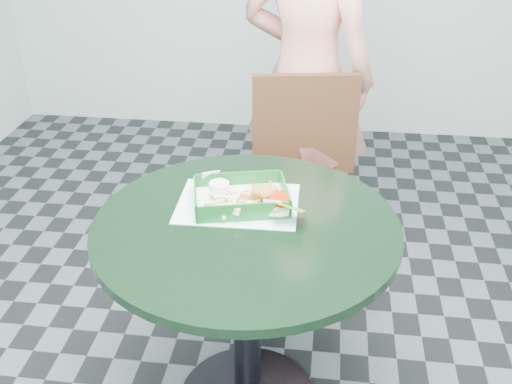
# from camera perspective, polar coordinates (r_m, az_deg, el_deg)

# --- Properties ---
(cafe_table) EXTENTS (0.93, 0.93, 0.75)m
(cafe_table) POSITION_cam_1_polar(r_m,az_deg,el_deg) (1.91, -0.90, -7.73)
(cafe_table) COLOR black
(cafe_table) RESTS_ON floor
(dining_chair) EXTENTS (0.46, 0.46, 0.93)m
(dining_chair) POSITION_cam_1_polar(r_m,az_deg,el_deg) (2.61, 4.39, 1.99)
(dining_chair) COLOR black
(dining_chair) RESTS_ON floor
(diner_person) EXTENTS (0.83, 0.68, 1.96)m
(diner_person) POSITION_cam_1_polar(r_m,az_deg,el_deg) (2.71, 4.94, 13.30)
(diner_person) COLOR tan
(diner_person) RESTS_ON floor
(placemat) EXTENTS (0.38, 0.29, 0.00)m
(placemat) POSITION_cam_1_polar(r_m,az_deg,el_deg) (1.91, -1.72, -1.60)
(placemat) COLOR #B7F2ED
(placemat) RESTS_ON cafe_table
(food_basket) EXTENTS (0.29, 0.21, 0.06)m
(food_basket) POSITION_cam_1_polar(r_m,az_deg,el_deg) (1.90, -1.46, -1.23)
(food_basket) COLOR #10591E
(food_basket) RESTS_ON placemat
(crab_sandwich) EXTENTS (0.12, 0.12, 0.07)m
(crab_sandwich) POSITION_cam_1_polar(r_m,az_deg,el_deg) (1.84, 0.47, -1.06)
(crab_sandwich) COLOR #ECC26B
(crab_sandwich) RESTS_ON food_basket
(fries_pile) EXTENTS (0.14, 0.15, 0.05)m
(fries_pile) POSITION_cam_1_polar(r_m,az_deg,el_deg) (1.86, -3.18, -1.09)
(fries_pile) COLOR #F9E596
(fries_pile) RESTS_ON food_basket
(sauce_ramekin) EXTENTS (0.06, 0.06, 0.04)m
(sauce_ramekin) POSITION_cam_1_polar(r_m,az_deg,el_deg) (1.91, -3.29, 0.19)
(sauce_ramekin) COLOR white
(sauce_ramekin) RESTS_ON food_basket
(garnish_cup) EXTENTS (0.11, 0.11, 0.04)m
(garnish_cup) POSITION_cam_1_polar(r_m,az_deg,el_deg) (1.80, 1.93, -2.24)
(garnish_cup) COLOR white
(garnish_cup) RESTS_ON food_basket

